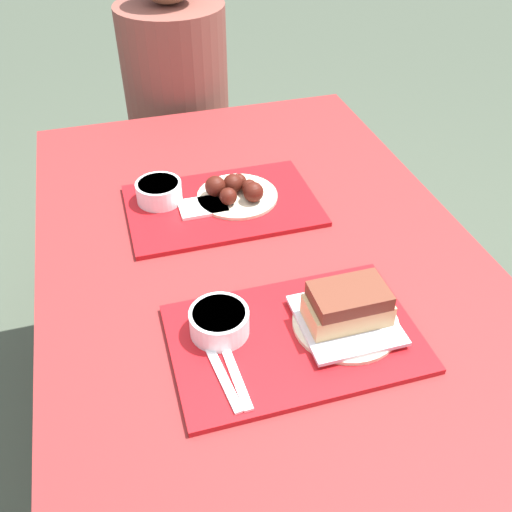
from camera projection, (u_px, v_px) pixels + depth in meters
ground_plane at (268, 470)px, 1.66m from camera, size 12.00×12.00×0.00m
picnic_table at (272, 307)px, 1.24m from camera, size 0.95×1.61×0.75m
picnic_bench_far at (190, 175)px, 2.17m from camera, size 0.90×0.28×0.47m
tray_near at (294, 338)px, 1.04m from camera, size 0.45×0.29×0.01m
tray_far at (222, 205)px, 1.37m from camera, size 0.45×0.29×0.01m
bowl_coleslaw_near at (219, 321)px, 1.03m from camera, size 0.11×0.11×0.05m
brisket_sandwich_plate at (347, 311)px, 1.03m from camera, size 0.20×0.20×0.09m
plastic_fork_near at (221, 373)px, 0.96m from camera, size 0.04×0.17×0.00m
plastic_knife_near at (234, 371)px, 0.97m from camera, size 0.02×0.17×0.00m
bowl_coleslaw_far at (159, 191)px, 1.36m from camera, size 0.11×0.11×0.05m
wings_plate_far at (236, 191)px, 1.37m from camera, size 0.19×0.19×0.06m
napkin_far at (203, 207)px, 1.35m from camera, size 0.11×0.08×0.01m
person_seated_across at (175, 78)px, 1.92m from camera, size 0.35×0.35×0.75m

